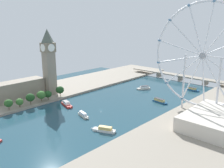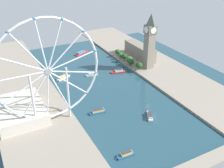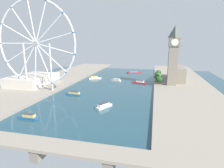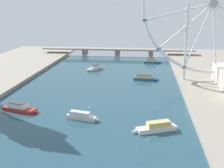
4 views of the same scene
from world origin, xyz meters
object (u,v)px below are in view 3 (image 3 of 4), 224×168
at_px(ferris_wheel, 36,44).
at_px(tour_boat_0, 116,80).
at_px(tour_boat_5, 74,93).
at_px(tour_boat_6, 139,82).
at_px(clock_tower, 173,55).
at_px(parliament_block, 177,73).
at_px(tour_boat_4, 134,72).
at_px(tour_boat_2, 28,117).
at_px(tour_boat_3, 95,78).
at_px(riverside_hall, 33,80).
at_px(river_bridge, 39,146).
at_px(tour_boat_1, 104,106).

distance_m(ferris_wheel, tour_boat_0, 149.99).
bearing_deg(tour_boat_0, tour_boat_5, 84.08).
bearing_deg(ferris_wheel, tour_boat_6, -147.24).
bearing_deg(tour_boat_0, clock_tower, -178.37).
xyz_separation_m(parliament_block, tour_boat_4, (86.97, -76.46, -13.65)).
relative_size(parliament_block, tour_boat_2, 3.38).
xyz_separation_m(tour_boat_3, tour_boat_5, (-7.31, 114.33, -0.00)).
xyz_separation_m(riverside_hall, tour_boat_2, (-80.96, 119.23, -8.22)).
relative_size(clock_tower, tour_boat_3, 3.54).
bearing_deg(tour_boat_0, parliament_block, -153.46).
relative_size(river_bridge, tour_boat_2, 9.44).
bearing_deg(tour_boat_5, tour_boat_1, 151.40).
relative_size(tour_boat_0, tour_boat_2, 1.00).
distance_m(tour_boat_2, tour_boat_6, 197.98).
bearing_deg(tour_boat_1, tour_boat_3, 50.10).
xyz_separation_m(river_bridge, tour_boat_6, (-42.72, -226.49, -5.25)).
bearing_deg(tour_boat_2, tour_boat_1, -142.02).
distance_m(riverside_hall, tour_boat_4, 223.67).
bearing_deg(riverside_hall, parliament_block, -158.69).
relative_size(clock_tower, tour_boat_6, 3.37).
bearing_deg(tour_boat_3, tour_boat_5, -109.21).
xyz_separation_m(clock_tower, ferris_wheel, (188.85, 76.39, 17.08)).
bearing_deg(tour_boat_6, riverside_hall, 34.98).
height_order(riverside_hall, tour_boat_6, riverside_hall).
distance_m(riverside_hall, tour_boat_3, 113.61).
relative_size(clock_tower, tour_boat_2, 4.21).
height_order(clock_tower, tour_boat_0, clock_tower).
distance_m(tour_boat_5, tour_boat_6, 123.50).
bearing_deg(tour_boat_4, tour_boat_3, -152.59).
xyz_separation_m(ferris_wheel, tour_boat_3, (-47.84, -109.27, -66.16)).
height_order(clock_tower, river_bridge, clock_tower).
relative_size(tour_boat_1, tour_boat_4, 0.66).
bearing_deg(tour_boat_1, tour_boat_2, 154.60).
distance_m(river_bridge, tour_boat_5, 139.16).
xyz_separation_m(clock_tower, tour_boat_0, (96.28, -21.27, -49.17)).
distance_m(clock_tower, river_bridge, 239.13).
distance_m(tour_boat_0, tour_boat_6, 45.03).
xyz_separation_m(tour_boat_3, tour_boat_6, (-88.67, 21.42, 0.13)).
distance_m(ferris_wheel, tour_boat_1, 134.90).
bearing_deg(tour_boat_3, riverside_hall, -158.59).
bearing_deg(ferris_wheel, clock_tower, -157.98).
bearing_deg(riverside_hall, tour_boat_5, 158.29).
bearing_deg(tour_boat_6, river_bridge, 95.54).
relative_size(tour_boat_2, tour_boat_6, 0.80).
height_order(clock_tower, riverside_hall, clock_tower).
relative_size(riverside_hall, tour_boat_2, 3.43).
xyz_separation_m(riverside_hall, river_bridge, (-127.08, 168.80, -2.77)).
relative_size(riverside_hall, tour_boat_6, 2.75).
distance_m(clock_tower, tour_boat_1, 152.21).
relative_size(river_bridge, tour_boat_6, 7.56).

